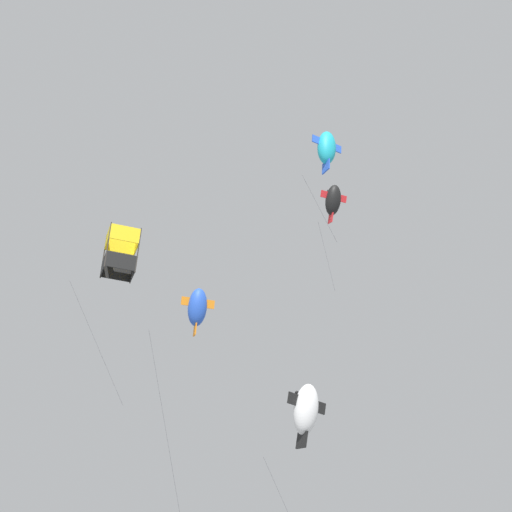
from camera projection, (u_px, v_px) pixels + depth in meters
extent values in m
cube|color=yellow|center=(120.00, 245.00, 42.30)|extent=(0.45, 1.45, 0.75)
cube|color=yellow|center=(125.00, 233.00, 41.05)|extent=(0.45, 1.45, 0.75)
cube|color=yellow|center=(108.00, 237.00, 41.50)|extent=(1.57, 0.29, 1.09)
cube|color=yellow|center=(138.00, 242.00, 41.84)|extent=(1.57, 0.29, 1.09)
cube|color=black|center=(116.00, 272.00, 41.70)|extent=(0.45, 1.45, 0.75)
cube|color=black|center=(121.00, 261.00, 40.44)|extent=(0.45, 1.45, 0.75)
cube|color=black|center=(104.00, 264.00, 40.90)|extent=(1.57, 0.29, 1.09)
cube|color=black|center=(134.00, 269.00, 41.24)|extent=(1.57, 0.29, 1.09)
cylinder|color=#332D28|center=(104.00, 256.00, 41.83)|extent=(0.61, 0.15, 2.26)
cylinder|color=#332D28|center=(133.00, 262.00, 42.17)|extent=(0.61, 0.15, 2.26)
cylinder|color=#332D28|center=(108.00, 244.00, 40.57)|extent=(0.61, 0.15, 2.26)
cylinder|color=#332D28|center=(138.00, 250.00, 40.91)|extent=(0.61, 0.15, 2.26)
cylinder|color=#47474C|center=(96.00, 342.00, 40.28)|extent=(0.38, 3.39, 5.69)
ellipsoid|color=#1EB2C6|center=(327.00, 148.00, 39.51)|extent=(1.04, 0.93, 1.89)
cube|color=blue|center=(318.00, 140.00, 39.45)|extent=(0.14, 0.64, 0.40)
cube|color=blue|center=(335.00, 148.00, 39.80)|extent=(0.14, 0.64, 0.40)
cube|color=blue|center=(326.00, 166.00, 38.97)|extent=(0.64, 0.09, 0.63)
sphere|color=black|center=(319.00, 140.00, 39.98)|extent=(0.17, 0.15, 0.16)
sphere|color=black|center=(327.00, 144.00, 40.17)|extent=(0.17, 0.15, 0.16)
cylinder|color=#47474C|center=(319.00, 208.00, 38.41)|extent=(0.05, 1.58, 3.37)
ellipsoid|color=white|center=(306.00, 409.00, 32.05)|extent=(1.43, 1.10, 2.09)
cube|color=black|center=(296.00, 400.00, 31.93)|extent=(0.25, 0.71, 0.43)
cube|color=black|center=(318.00, 407.00, 32.36)|extent=(0.25, 0.71, 0.43)
cube|color=black|center=(302.00, 440.00, 31.58)|extent=(0.75, 0.15, 0.75)
sphere|color=black|center=(297.00, 393.00, 32.49)|extent=(0.20, 0.17, 0.19)
sphere|color=black|center=(308.00, 397.00, 32.71)|extent=(0.20, 0.17, 0.19)
ellipsoid|color=blue|center=(197.00, 307.00, 40.12)|extent=(1.53, 1.17, 1.95)
cube|color=orange|center=(188.00, 301.00, 40.10)|extent=(0.33, 0.67, 0.39)
cube|color=orange|center=(208.00, 304.00, 40.27)|extent=(0.33, 0.67, 0.39)
cube|color=orange|center=(195.00, 330.00, 39.82)|extent=(0.72, 0.22, 0.73)
sphere|color=black|center=(193.00, 296.00, 40.57)|extent=(0.21, 0.18, 0.18)
sphere|color=black|center=(203.00, 298.00, 40.65)|extent=(0.21, 0.18, 0.18)
cylinder|color=#47474C|center=(164.00, 422.00, 37.95)|extent=(1.36, 2.66, 8.14)
ellipsoid|color=black|center=(333.00, 200.00, 46.08)|extent=(1.48, 0.99, 1.83)
cube|color=red|center=(326.00, 195.00, 46.01)|extent=(0.28, 0.62, 0.36)
cube|color=red|center=(341.00, 198.00, 46.24)|extent=(0.28, 0.62, 0.36)
cube|color=red|center=(331.00, 218.00, 45.86)|extent=(0.71, 0.14, 0.71)
sphere|color=black|center=(328.00, 191.00, 46.44)|extent=(0.19, 0.15, 0.18)
sphere|color=black|center=(336.00, 193.00, 46.56)|extent=(0.19, 0.15, 0.18)
cylinder|color=#47474C|center=(326.00, 255.00, 44.84)|extent=(0.21, 0.90, 4.11)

